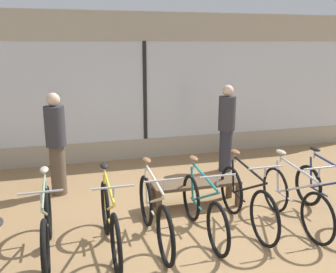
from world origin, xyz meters
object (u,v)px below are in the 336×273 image
(bicycle_far_left, at_px, (47,228))
(bicycle_center, at_px, (203,209))
(bicycle_left, at_px, (110,222))
(bicycle_center_right, at_px, (246,200))
(customer_near_rack, at_px, (227,125))
(customer_by_window, at_px, (56,142))
(bicycle_far_right, at_px, (329,195))
(bicycle_right, at_px, (294,199))
(bicycle_center_left, at_px, (154,214))
(display_bench, at_px, (196,186))

(bicycle_far_left, bearing_deg, bicycle_center, 0.00)
(bicycle_far_left, xyz_separation_m, bicycle_left, (0.75, -0.07, 0.01))
(bicycle_left, xyz_separation_m, bicycle_center_right, (1.93, 0.12, 0.01))
(customer_near_rack, bearing_deg, customer_by_window, -174.04)
(bicycle_left, height_order, bicycle_far_right, bicycle_left)
(bicycle_left, bearing_deg, customer_near_rack, 42.53)
(bicycle_far_left, bearing_deg, bicycle_left, -5.10)
(bicycle_left, distance_m, customer_near_rack, 3.65)
(bicycle_far_left, xyz_separation_m, bicycle_right, (3.36, -0.08, 0.00))
(bicycle_center_left, bearing_deg, customer_near_rack, 48.81)
(bicycle_center_left, xyz_separation_m, customer_by_window, (-1.21, 2.03, 0.54))
(bicycle_center_left, relative_size, customer_near_rack, 1.01)
(customer_by_window, bearing_deg, bicycle_left, -73.52)
(customer_near_rack, relative_size, customer_by_window, 1.00)
(bicycle_far_left, bearing_deg, customer_near_rack, 34.81)
(bicycle_center_left, xyz_separation_m, bicycle_center_right, (1.34, 0.05, 0.01))
(bicycle_left, bearing_deg, bicycle_right, -0.38)
(bicycle_left, height_order, bicycle_center, bicycle_left)
(bicycle_center_left, height_order, bicycle_right, bicycle_center_left)
(bicycle_center_left, bearing_deg, bicycle_center_right, 1.97)
(bicycle_right, xyz_separation_m, bicycle_far_right, (0.64, 0.05, -0.03))
(bicycle_center_left, relative_size, bicycle_center, 1.05)
(bicycle_center, height_order, bicycle_far_right, bicycle_center)
(bicycle_left, height_order, bicycle_center_left, bicycle_left)
(bicycle_far_right, height_order, display_bench, bicycle_far_right)
(display_bench, relative_size, customer_near_rack, 0.79)
(bicycle_left, bearing_deg, bicycle_center, 3.06)
(bicycle_center_left, height_order, display_bench, bicycle_center_left)
(bicycle_center, distance_m, bicycle_center_right, 0.67)
(bicycle_left, distance_m, customer_by_window, 2.25)
(bicycle_right, bearing_deg, bicycle_center, 176.42)
(bicycle_center, relative_size, bicycle_right, 0.98)
(customer_by_window, bearing_deg, display_bench, -28.24)
(bicycle_center_right, height_order, customer_near_rack, customer_near_rack)
(bicycle_far_left, relative_size, display_bench, 1.24)
(display_bench, bearing_deg, customer_by_window, 151.76)
(bicycle_right, bearing_deg, customer_by_window, 146.79)
(display_bench, bearing_deg, bicycle_right, -41.20)
(bicycle_center, bearing_deg, bicycle_center_right, 4.31)
(customer_near_rack, bearing_deg, bicycle_far_left, -145.19)
(bicycle_right, bearing_deg, bicycle_left, 179.62)
(display_bench, bearing_deg, bicycle_left, -147.03)
(bicycle_far_left, height_order, bicycle_center, bicycle_far_left)
(bicycle_far_left, height_order, bicycle_center_left, bicycle_center_left)
(bicycle_center_left, bearing_deg, display_bench, 44.77)
(bicycle_center, xyz_separation_m, bicycle_far_right, (1.99, -0.03, -0.01))
(bicycle_far_right, bearing_deg, bicycle_center, 179.05)
(customer_by_window, bearing_deg, customer_near_rack, 5.96)
(bicycle_center, bearing_deg, bicycle_far_right, -0.95)
(bicycle_left, xyz_separation_m, display_bench, (1.49, 0.96, -0.06))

